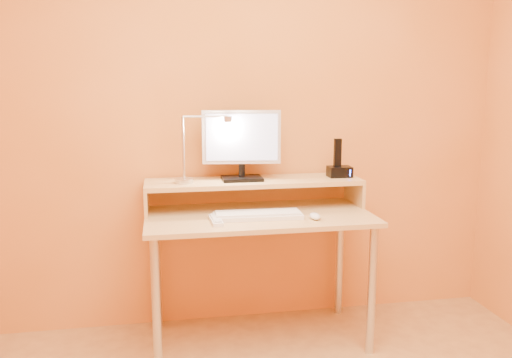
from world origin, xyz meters
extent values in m
cube|color=#C77123|center=(0.00, 1.50, 1.25)|extent=(3.00, 0.04, 2.50)
cylinder|color=silver|center=(-0.55, 0.93, 0.35)|extent=(0.04, 0.04, 0.69)
cylinder|color=silver|center=(0.55, 0.93, 0.35)|extent=(0.04, 0.04, 0.69)
cylinder|color=silver|center=(-0.55, 1.43, 0.35)|extent=(0.04, 0.04, 0.69)
cylinder|color=silver|center=(0.55, 1.43, 0.35)|extent=(0.04, 0.04, 0.69)
cube|color=tan|center=(0.00, 1.18, 0.71)|extent=(1.20, 0.60, 0.02)
cube|color=tan|center=(-0.59, 1.33, 0.79)|extent=(0.02, 0.30, 0.14)
cube|color=tan|center=(0.59, 1.33, 0.79)|extent=(0.02, 0.30, 0.14)
cube|color=tan|center=(0.00, 1.33, 0.87)|extent=(1.20, 0.30, 0.02)
cube|color=black|center=(-0.07, 1.33, 0.89)|extent=(0.22, 0.16, 0.02)
cylinder|color=black|center=(-0.07, 1.33, 0.93)|extent=(0.04, 0.04, 0.07)
cube|color=silver|center=(-0.07, 1.34, 1.12)|extent=(0.43, 0.09, 0.29)
cube|color=black|center=(-0.07, 1.36, 1.12)|extent=(0.38, 0.06, 0.25)
cube|color=#B7C0EF|center=(-0.07, 1.32, 1.12)|extent=(0.39, 0.05, 0.25)
cylinder|color=silver|center=(-0.39, 1.30, 0.89)|extent=(0.10, 0.10, 0.02)
cylinder|color=silver|center=(-0.39, 1.30, 1.07)|extent=(0.01, 0.01, 0.33)
cylinder|color=silver|center=(-0.27, 1.30, 1.24)|extent=(0.24, 0.01, 0.01)
cylinder|color=silver|center=(-0.15, 1.30, 1.22)|extent=(0.04, 0.04, 0.03)
cylinder|color=#FFEAC6|center=(-0.15, 1.30, 1.20)|extent=(0.03, 0.03, 0.00)
cube|color=black|center=(0.50, 1.33, 0.91)|extent=(0.13, 0.10, 0.06)
cube|color=black|center=(0.48, 1.33, 1.02)|extent=(0.04, 0.03, 0.16)
cube|color=blue|center=(0.54, 1.28, 0.91)|extent=(0.01, 0.00, 0.04)
cube|color=white|center=(-0.02, 1.10, 0.73)|extent=(0.47, 0.17, 0.02)
ellipsoid|color=white|center=(0.26, 1.02, 0.74)|extent=(0.06, 0.10, 0.03)
cube|color=white|center=(-0.24, 1.06, 0.73)|extent=(0.06, 0.19, 0.02)
camera|label=1|loc=(-0.50, -1.46, 1.40)|focal=36.38mm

